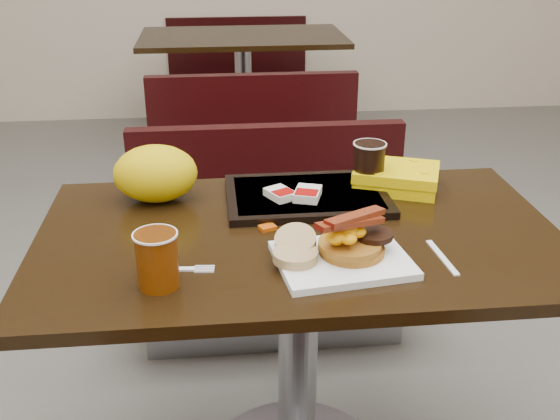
{
  "coord_description": "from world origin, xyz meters",
  "views": [
    {
      "loc": [
        -0.18,
        -1.33,
        1.43
      ],
      "look_at": [
        -0.05,
        -0.03,
        0.82
      ],
      "focal_mm": 42.05,
      "sensor_mm": 36.0,
      "label": 1
    }
  ],
  "objects": [
    {
      "name": "condiment_ketchup",
      "position": [
        -0.13,
        0.07,
        0.76
      ],
      "size": [
        0.06,
        0.05,
        0.01
      ],
      "primitive_type": "cube",
      "rotation": [
        0.0,
        0.0,
        -0.56
      ],
      "color": "#8C0504",
      "rests_on": "table_near"
    },
    {
      "name": "tray",
      "position": [
        0.04,
        0.18,
        0.76
      ],
      "size": [
        0.41,
        0.29,
        0.02
      ],
      "primitive_type": "cube",
      "rotation": [
        0.0,
        0.0,
        0.01
      ],
      "color": "black",
      "rests_on": "table_near"
    },
    {
      "name": "bacon_strips",
      "position": [
        0.08,
        -0.16,
        0.85
      ],
      "size": [
        0.18,
        0.14,
        0.01
      ],
      "primitive_type": null,
      "rotation": [
        0.0,
        0.0,
        0.51
      ],
      "color": "#4B0905",
      "rests_on": "scrambled_eggs"
    },
    {
      "name": "muffin_bottom",
      "position": [
        -0.03,
        -0.16,
        0.78
      ],
      "size": [
        0.11,
        0.11,
        0.02
      ],
      "primitive_type": "cylinder",
      "rotation": [
        0.0,
        0.0,
        0.26
      ],
      "color": "tan",
      "rests_on": "platter"
    },
    {
      "name": "sausage_patty",
      "position": [
        0.14,
        -0.13,
        0.8
      ],
      "size": [
        0.1,
        0.1,
        0.01
      ],
      "primitive_type": "cylinder",
      "rotation": [
        0.0,
        0.0,
        0.31
      ],
      "color": "black",
      "rests_on": "pancake_stack"
    },
    {
      "name": "knife",
      "position": [
        0.29,
        -0.15,
        0.75
      ],
      "size": [
        0.02,
        0.15,
        0.0
      ],
      "primitive_type": "cube",
      "rotation": [
        0.0,
        0.0,
        -1.5
      ],
      "color": "white",
      "rests_on": "table_near"
    },
    {
      "name": "scrambled_eggs",
      "position": [
        0.08,
        -0.15,
        0.82
      ],
      "size": [
        0.1,
        0.1,
        0.05
      ],
      "primitive_type": "ellipsoid",
      "rotation": [
        0.0,
        0.0,
        -0.26
      ],
      "color": "#E9BF04",
      "rests_on": "pancake_stack"
    },
    {
      "name": "fork",
      "position": [
        -0.29,
        -0.15,
        0.75
      ],
      "size": [
        0.15,
        0.04,
        0.0
      ],
      "primitive_type": null,
      "rotation": [
        0.0,
        0.0,
        -0.09
      ],
      "color": "white",
      "rests_on": "table_near"
    },
    {
      "name": "coffee_cup_near",
      "position": [
        -0.31,
        -0.2,
        0.81
      ],
      "size": [
        0.09,
        0.09,
        0.11
      ],
      "primitive_type": "cylinder",
      "rotation": [
        0.0,
        0.0,
        0.08
      ],
      "color": "#8D3C05",
      "rests_on": "table_near"
    },
    {
      "name": "pancake_stack",
      "position": [
        0.09,
        -0.14,
        0.78
      ],
      "size": [
        0.17,
        0.17,
        0.03
      ],
      "primitive_type": "cylinder",
      "rotation": [
        0.0,
        0.0,
        0.26
      ],
      "color": "#966119",
      "rests_on": "platter"
    },
    {
      "name": "table_near",
      "position": [
        0.0,
        0.0,
        0.38
      ],
      "size": [
        1.2,
        0.7,
        0.75
      ],
      "primitive_type": null,
      "color": "black",
      "rests_on": "floor"
    },
    {
      "name": "platter",
      "position": [
        0.07,
        -0.15,
        0.76
      ],
      "size": [
        0.3,
        0.25,
        0.02
      ],
      "primitive_type": "cube",
      "rotation": [
        0.0,
        0.0,
        0.13
      ],
      "color": "white",
      "rests_on": "table_near"
    },
    {
      "name": "bench_near_n",
      "position": [
        0.0,
        0.7,
        0.36
      ],
      "size": [
        1.0,
        0.46,
        0.72
      ],
      "primitive_type": null,
      "color": "black",
      "rests_on": "floor"
    },
    {
      "name": "bench_far_n",
      "position": [
        0.0,
        3.3,
        0.36
      ],
      "size": [
        1.0,
        0.46,
        0.72
      ],
      "primitive_type": null,
      "color": "black",
      "rests_on": "floor"
    },
    {
      "name": "table_far",
      "position": [
        0.0,
        2.6,
        0.38
      ],
      "size": [
        1.2,
        0.7,
        0.75
      ],
      "primitive_type": null,
      "color": "black",
      "rests_on": "floor"
    },
    {
      "name": "hashbrown_sleeve_right",
      "position": [
        0.04,
        0.15,
        0.78
      ],
      "size": [
        0.08,
        0.1,
        0.02
      ],
      "primitive_type": "cube",
      "rotation": [
        0.0,
        0.0,
        -0.31
      ],
      "color": "silver",
      "rests_on": "tray"
    },
    {
      "name": "bench_far_s",
      "position": [
        0.0,
        1.9,
        0.36
      ],
      "size": [
        1.0,
        0.46,
        0.72
      ],
      "primitive_type": null,
      "color": "black",
      "rests_on": "floor"
    },
    {
      "name": "paper_bag",
      "position": [
        -0.34,
        0.22,
        0.82
      ],
      "size": [
        0.23,
        0.19,
        0.15
      ],
      "primitive_type": "ellipsoid",
      "rotation": [
        0.0,
        0.0,
        0.18
      ],
      "color": "yellow",
      "rests_on": "table_near"
    },
    {
      "name": "clamshell",
      "position": [
        0.29,
        0.23,
        0.78
      ],
      "size": [
        0.26,
        0.23,
        0.06
      ],
      "primitive_type": "cube",
      "rotation": [
        0.0,
        0.0,
        -0.36
      ],
      "color": "#E2BC03",
      "rests_on": "table_near"
    },
    {
      "name": "coffee_cup_far",
      "position": [
        0.21,
        0.23,
        0.82
      ],
      "size": [
        0.09,
        0.09,
        0.11
      ],
      "primitive_type": "cylinder",
      "rotation": [
        0.0,
        0.0,
        -0.08
      ],
      "color": "black",
      "rests_on": "tray"
    },
    {
      "name": "hashbrown_sleeve_left",
      "position": [
        -0.03,
        0.16,
        0.78
      ],
      "size": [
        0.08,
        0.09,
        0.02
      ],
      "primitive_type": "cube",
      "rotation": [
        0.0,
        0.0,
        0.5
      ],
      "color": "silver",
      "rests_on": "tray"
    },
    {
      "name": "muffin_top",
      "position": [
        -0.02,
        -0.11,
        0.79
      ],
      "size": [
        0.11,
        0.11,
        0.05
      ],
      "primitive_type": "cylinder",
      "rotation": [
        0.38,
        0.0,
        -0.35
      ],
      "color": "tan",
      "rests_on": "platter"
    },
    {
      "name": "condiment_syrup",
      "position": [
        -0.07,
        0.02,
        0.75
      ],
      "size": [
        0.04,
        0.04,
        0.01
      ],
      "primitive_type": "cube",
      "rotation": [
        0.0,
        0.0,
        0.4
      ],
      "color": "#BD4508",
      "rests_on": "table_near"
    }
  ]
}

